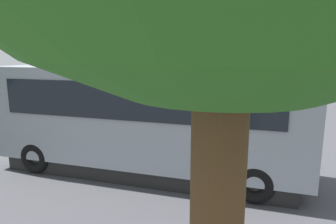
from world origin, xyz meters
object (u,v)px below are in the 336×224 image
Objects in this scene: tour_bus at (147,120)px; spectator_left at (179,125)px; spectator_far_left at (203,124)px; spectator_centre at (151,119)px; stunt_motorcycle at (150,103)px; traffic_cone at (170,121)px; parked_motorcycle_silver at (128,136)px.

spectator_left is (-0.35, -2.32, -0.65)m from tour_bus.
tour_bus reaches higher than spectator_far_left.
spectator_centre is at bearing -6.47° from spectator_left.
stunt_motorcycle reaches higher than traffic_cone.
tour_bus reaches higher than parked_motorcycle_silver.
spectator_far_left is 2.95m from parked_motorcycle_silver.
parked_motorcycle_silver reaches higher than traffic_cone.
spectator_left is at bearing 124.92° from stunt_motorcycle.
spectator_far_left is 0.92m from spectator_left.
spectator_centre is (1.18, -0.13, 0.10)m from spectator_left.
spectator_centre is at bearing -1.24° from spectator_far_left.
spectator_far_left is 4.23m from traffic_cone.
tour_bus is 6.07m from traffic_cone.
spectator_left is 0.88× the size of stunt_motorcycle.
tour_bus is at bearing 129.67° from parked_motorcycle_silver.
spectator_centre reaches higher than traffic_cone.
spectator_left is at bearing 112.82° from traffic_cone.
spectator_left is 2.04m from parked_motorcycle_silver.
spectator_far_left is at bearing 133.57° from stunt_motorcycle.
traffic_cone is at bearing -79.10° from tour_bus.
stunt_motorcycle is 1.53m from traffic_cone.
spectator_left is 1.20m from spectator_centre.
stunt_motorcycle is (3.64, -3.83, -0.03)m from spectator_far_left.
tour_bus is 2.73m from parked_motorcycle_silver.
tour_bus is at bearing 110.92° from stunt_motorcycle.
parked_motorcycle_silver is (0.75, 0.54, -0.61)m from spectator_centre.
spectator_far_left is at bearing 124.92° from traffic_cone.
spectator_far_left is at bearing 178.76° from spectator_centre.
spectator_far_left is 1.00× the size of spectator_centre.
spectator_left is at bearing -98.65° from tour_bus.
stunt_motorcycle is (2.38, -6.23, -0.59)m from tour_bus.
parked_motorcycle_silver is (1.58, -1.90, -1.16)m from tour_bus.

